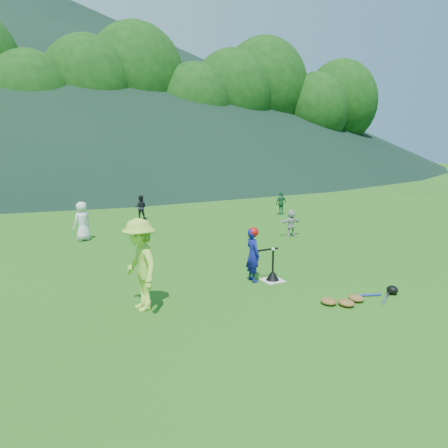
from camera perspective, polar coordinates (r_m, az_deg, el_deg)
name	(u,v)px	position (r m, az deg, el deg)	size (l,w,h in m)	color
ground	(273,281)	(10.01, 6.35, -7.38)	(120.00, 120.00, 0.00)	#235A14
home_plate	(273,280)	(10.01, 6.36, -7.33)	(0.45, 0.45, 0.02)	silver
baseball	(273,249)	(9.81, 6.44, -3.27)	(0.08, 0.08, 0.08)	white
batter_child	(253,255)	(9.80, 3.79, -4.05)	(0.44, 0.29, 1.21)	navy
adult_coach	(140,265)	(8.19, -10.91, -5.24)	(1.11, 0.64, 1.72)	#9FD73F
fielder_a	(82,221)	(14.64, -18.02, 0.34)	(0.61, 0.40, 1.26)	silver
fielder_b	(141,207)	(18.24, -10.83, 2.14)	(0.49, 0.38, 1.00)	black
fielder_c	(281,203)	(19.38, 7.46, 2.73)	(0.60, 0.25, 1.02)	#206C3E
fielder_d	(291,223)	(14.80, 8.74, 0.13)	(0.83, 0.27, 0.90)	#BABABA
batting_tee	(273,275)	(9.97, 6.37, -6.68)	(0.30, 0.30, 0.68)	black
batter_gear	(254,233)	(9.70, 3.96, -1.23)	(0.73, 0.26, 0.57)	#B80D0C
equipment_pile	(357,298)	(9.06, 16.94, -9.25)	(1.80, 0.72, 0.19)	olive
outfield_fence	(82,175)	(36.47, -18.00, 6.12)	(70.07, 0.08, 1.33)	gray
tree_line	(70,85)	(42.52, -19.49, 16.72)	(70.04, 11.40, 14.82)	#382314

